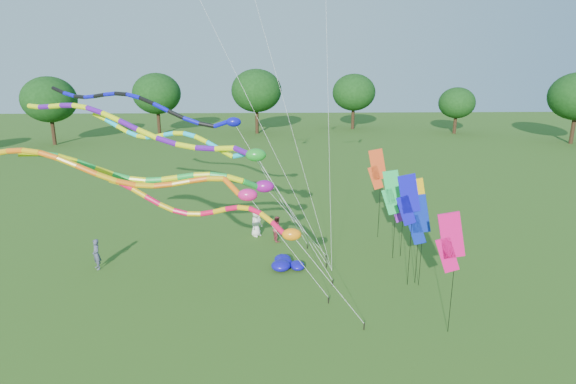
{
  "coord_description": "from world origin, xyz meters",
  "views": [
    {
      "loc": [
        -0.43,
        -18.03,
        10.51
      ],
      "look_at": [
        0.26,
        2.55,
        4.8
      ],
      "focal_mm": 30.0,
      "sensor_mm": 36.0,
      "label": 1
    }
  ],
  "objects_px": {
    "person_a": "(256,223)",
    "person_c": "(277,229)",
    "blue_nylon_heap": "(290,263)",
    "tube_kite_orange": "(153,178)",
    "tube_kite_red": "(226,215)",
    "person_b": "(96,254)"
  },
  "relations": [
    {
      "from": "blue_nylon_heap",
      "to": "person_a",
      "type": "height_order",
      "value": "person_a"
    },
    {
      "from": "blue_nylon_heap",
      "to": "person_c",
      "type": "xyz_separation_m",
      "value": [
        -0.64,
        3.79,
        0.53
      ]
    },
    {
      "from": "blue_nylon_heap",
      "to": "person_b",
      "type": "height_order",
      "value": "person_b"
    },
    {
      "from": "tube_kite_red",
      "to": "blue_nylon_heap",
      "type": "height_order",
      "value": "tube_kite_red"
    },
    {
      "from": "blue_nylon_heap",
      "to": "person_a",
      "type": "relative_size",
      "value": 1.0
    },
    {
      "from": "tube_kite_orange",
      "to": "blue_nylon_heap",
      "type": "distance_m",
      "value": 8.59
    },
    {
      "from": "tube_kite_red",
      "to": "person_c",
      "type": "xyz_separation_m",
      "value": [
        2.24,
        7.65,
        -3.4
      ]
    },
    {
      "from": "tube_kite_orange",
      "to": "person_a",
      "type": "distance_m",
      "value": 9.92
    },
    {
      "from": "blue_nylon_heap",
      "to": "person_b",
      "type": "xyz_separation_m",
      "value": [
        -10.0,
        0.12,
        0.57
      ]
    },
    {
      "from": "tube_kite_red",
      "to": "person_a",
      "type": "relative_size",
      "value": 6.38
    },
    {
      "from": "blue_nylon_heap",
      "to": "tube_kite_orange",
      "type": "bearing_deg",
      "value": -153.2
    },
    {
      "from": "person_a",
      "to": "person_b",
      "type": "distance_m",
      "value": 9.28
    },
    {
      "from": "person_a",
      "to": "person_c",
      "type": "distance_m",
      "value": 1.54
    },
    {
      "from": "person_a",
      "to": "person_b",
      "type": "height_order",
      "value": "person_a"
    },
    {
      "from": "tube_kite_red",
      "to": "person_c",
      "type": "height_order",
      "value": "tube_kite_red"
    },
    {
      "from": "tube_kite_orange",
      "to": "blue_nylon_heap",
      "type": "bearing_deg",
      "value": 33.86
    },
    {
      "from": "blue_nylon_heap",
      "to": "person_c",
      "type": "bearing_deg",
      "value": 99.6
    },
    {
      "from": "tube_kite_orange",
      "to": "blue_nylon_heap",
      "type": "xyz_separation_m",
      "value": [
        6.0,
        3.03,
        -5.35
      ]
    },
    {
      "from": "person_b",
      "to": "person_c",
      "type": "relative_size",
      "value": 1.05
    },
    {
      "from": "tube_kite_red",
      "to": "blue_nylon_heap",
      "type": "relative_size",
      "value": 6.4
    },
    {
      "from": "blue_nylon_heap",
      "to": "person_b",
      "type": "bearing_deg",
      "value": 179.32
    },
    {
      "from": "blue_nylon_heap",
      "to": "tube_kite_red",
      "type": "bearing_deg",
      "value": -126.76
    }
  ]
}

